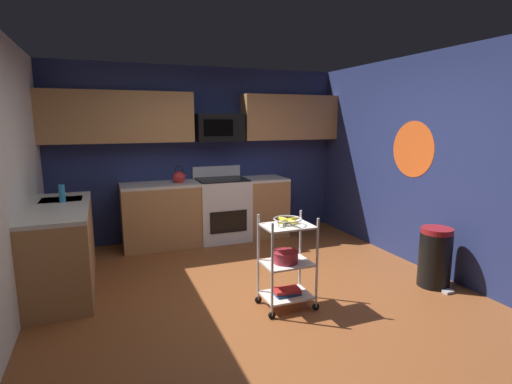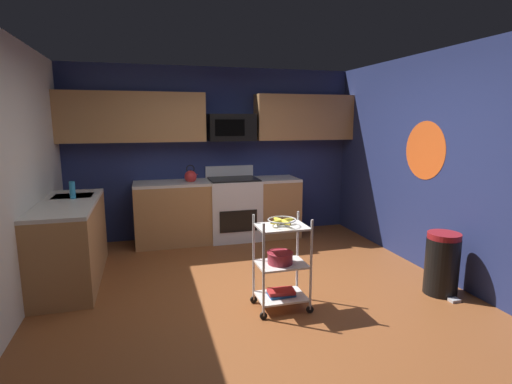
{
  "view_description": "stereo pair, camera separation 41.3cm",
  "coord_description": "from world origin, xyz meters",
  "px_view_note": "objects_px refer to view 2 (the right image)",
  "views": [
    {
      "loc": [
        -1.43,
        -3.58,
        1.81
      ],
      "look_at": [
        0.08,
        0.31,
        1.05
      ],
      "focal_mm": 27.78,
      "sensor_mm": 36.0,
      "label": 1
    },
    {
      "loc": [
        -1.04,
        -3.71,
        1.81
      ],
      "look_at": [
        0.08,
        0.31,
        1.05
      ],
      "focal_mm": 27.78,
      "sensor_mm": 36.0,
      "label": 2
    }
  ],
  "objects_px": {
    "kettle": "(191,176)",
    "rolling_cart": "(281,264)",
    "trash_can": "(442,264)",
    "fruit_bowl": "(282,221)",
    "mixing_bowl_large": "(280,257)",
    "microwave": "(231,127)",
    "book_stack": "(281,293)",
    "oven_range": "(234,208)",
    "dish_soap_bottle": "(72,190)"
  },
  "relations": [
    {
      "from": "kettle",
      "to": "rolling_cart",
      "type": "bearing_deg",
      "value": -76.42
    },
    {
      "from": "mixing_bowl_large",
      "to": "book_stack",
      "type": "xyz_separation_m",
      "value": [
        0.02,
        -0.0,
        -0.36
      ]
    },
    {
      "from": "rolling_cart",
      "to": "mixing_bowl_large",
      "type": "relative_size",
      "value": 3.63
    },
    {
      "from": "kettle",
      "to": "microwave",
      "type": "bearing_deg",
      "value": 9.6
    },
    {
      "from": "mixing_bowl_large",
      "to": "kettle",
      "type": "xyz_separation_m",
      "value": [
        -0.57,
        2.4,
        0.48
      ]
    },
    {
      "from": "mixing_bowl_large",
      "to": "trash_can",
      "type": "height_order",
      "value": "trash_can"
    },
    {
      "from": "kettle",
      "to": "mixing_bowl_large",
      "type": "bearing_deg",
      "value": -76.76
    },
    {
      "from": "dish_soap_bottle",
      "to": "trash_can",
      "type": "distance_m",
      "value": 4.15
    },
    {
      "from": "kettle",
      "to": "dish_soap_bottle",
      "type": "xyz_separation_m",
      "value": [
        -1.45,
        -0.94,
        0.02
      ]
    },
    {
      "from": "rolling_cart",
      "to": "mixing_bowl_large",
      "type": "height_order",
      "value": "rolling_cart"
    },
    {
      "from": "dish_soap_bottle",
      "to": "trash_can",
      "type": "height_order",
      "value": "dish_soap_bottle"
    },
    {
      "from": "fruit_bowl",
      "to": "mixing_bowl_large",
      "type": "relative_size",
      "value": 1.08
    },
    {
      "from": "microwave",
      "to": "dish_soap_bottle",
      "type": "height_order",
      "value": "microwave"
    },
    {
      "from": "fruit_bowl",
      "to": "rolling_cart",
      "type": "bearing_deg",
      "value": -63.43
    },
    {
      "from": "microwave",
      "to": "mixing_bowl_large",
      "type": "bearing_deg",
      "value": -91.74
    },
    {
      "from": "mixing_bowl_large",
      "to": "microwave",
      "type": "bearing_deg",
      "value": 88.26
    },
    {
      "from": "kettle",
      "to": "oven_range",
      "type": "bearing_deg",
      "value": 0.34
    },
    {
      "from": "oven_range",
      "to": "book_stack",
      "type": "xyz_separation_m",
      "value": [
        -0.06,
        -2.41,
        -0.32
      ]
    },
    {
      "from": "rolling_cart",
      "to": "book_stack",
      "type": "relative_size",
      "value": 3.42
    },
    {
      "from": "book_stack",
      "to": "kettle",
      "type": "height_order",
      "value": "kettle"
    },
    {
      "from": "fruit_bowl",
      "to": "trash_can",
      "type": "xyz_separation_m",
      "value": [
        1.73,
        -0.14,
        -0.55
      ]
    },
    {
      "from": "rolling_cart",
      "to": "fruit_bowl",
      "type": "distance_m",
      "value": 0.43
    },
    {
      "from": "microwave",
      "to": "fruit_bowl",
      "type": "bearing_deg",
      "value": -91.39
    },
    {
      "from": "fruit_bowl",
      "to": "dish_soap_bottle",
      "type": "distance_m",
      "value": 2.51
    },
    {
      "from": "fruit_bowl",
      "to": "kettle",
      "type": "bearing_deg",
      "value": 103.58
    },
    {
      "from": "oven_range",
      "to": "book_stack",
      "type": "distance_m",
      "value": 2.43
    },
    {
      "from": "mixing_bowl_large",
      "to": "dish_soap_bottle",
      "type": "bearing_deg",
      "value": 144.07
    },
    {
      "from": "rolling_cart",
      "to": "book_stack",
      "type": "bearing_deg",
      "value": 0.0
    },
    {
      "from": "oven_range",
      "to": "mixing_bowl_large",
      "type": "distance_m",
      "value": 2.41
    },
    {
      "from": "book_stack",
      "to": "dish_soap_bottle",
      "type": "bearing_deg",
      "value": 144.28
    },
    {
      "from": "kettle",
      "to": "trash_can",
      "type": "distance_m",
      "value": 3.5
    },
    {
      "from": "fruit_bowl",
      "to": "trash_can",
      "type": "bearing_deg",
      "value": -4.48
    },
    {
      "from": "oven_range",
      "to": "kettle",
      "type": "xyz_separation_m",
      "value": [
        -0.64,
        -0.0,
        0.52
      ]
    },
    {
      "from": "microwave",
      "to": "fruit_bowl",
      "type": "relative_size",
      "value": 2.57
    },
    {
      "from": "book_stack",
      "to": "trash_can",
      "type": "bearing_deg",
      "value": -4.48
    },
    {
      "from": "kettle",
      "to": "dish_soap_bottle",
      "type": "bearing_deg",
      "value": -147.1
    },
    {
      "from": "oven_range",
      "to": "dish_soap_bottle",
      "type": "bearing_deg",
      "value": -155.75
    },
    {
      "from": "oven_range",
      "to": "mixing_bowl_large",
      "type": "bearing_deg",
      "value": -91.83
    },
    {
      "from": "trash_can",
      "to": "book_stack",
      "type": "bearing_deg",
      "value": 175.52
    },
    {
      "from": "microwave",
      "to": "kettle",
      "type": "relative_size",
      "value": 2.65
    },
    {
      "from": "trash_can",
      "to": "fruit_bowl",
      "type": "bearing_deg",
      "value": 175.52
    },
    {
      "from": "microwave",
      "to": "kettle",
      "type": "xyz_separation_m",
      "value": [
        -0.64,
        -0.11,
        -0.7
      ]
    },
    {
      "from": "microwave",
      "to": "mixing_bowl_large",
      "type": "height_order",
      "value": "microwave"
    },
    {
      "from": "oven_range",
      "to": "dish_soap_bottle",
      "type": "distance_m",
      "value": 2.36
    },
    {
      "from": "rolling_cart",
      "to": "kettle",
      "type": "bearing_deg",
      "value": 103.58
    },
    {
      "from": "microwave",
      "to": "kettle",
      "type": "distance_m",
      "value": 0.96
    },
    {
      "from": "microwave",
      "to": "rolling_cart",
      "type": "relative_size",
      "value": 0.77
    },
    {
      "from": "mixing_bowl_large",
      "to": "book_stack",
      "type": "bearing_deg",
      "value": -0.0
    },
    {
      "from": "mixing_bowl_large",
      "to": "trash_can",
      "type": "xyz_separation_m",
      "value": [
        1.75,
        -0.14,
        -0.19
      ]
    },
    {
      "from": "oven_range",
      "to": "rolling_cart",
      "type": "height_order",
      "value": "oven_range"
    }
  ]
}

